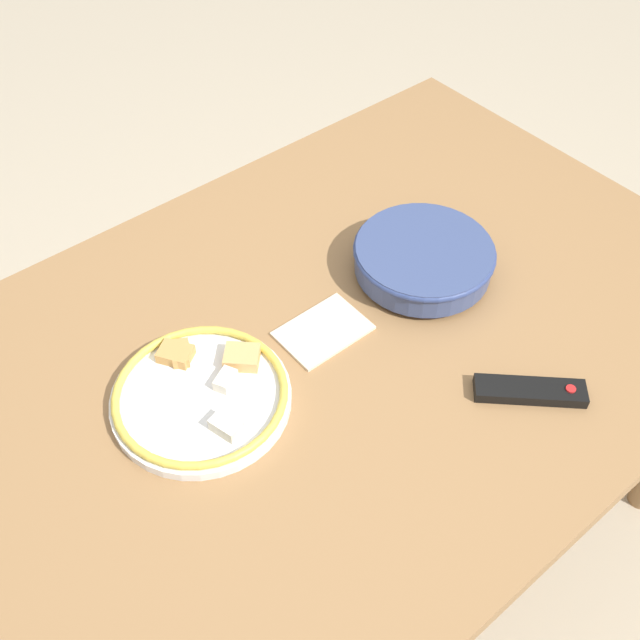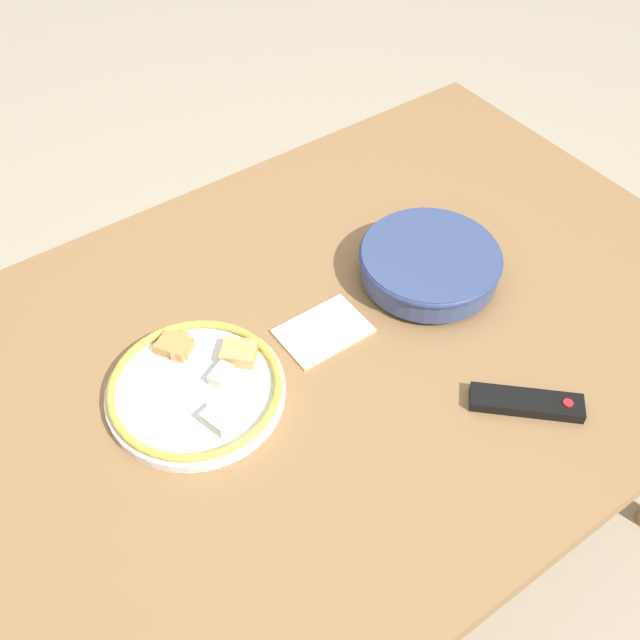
% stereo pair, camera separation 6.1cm
% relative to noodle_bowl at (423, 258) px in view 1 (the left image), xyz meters
% --- Properties ---
extents(ground_plane, '(8.00, 8.00, 0.00)m').
position_rel_noodle_bowl_xyz_m(ground_plane, '(0.22, 0.02, -0.81)').
color(ground_plane, '#B7A88E').
extents(dining_table, '(1.49, 1.03, 0.77)m').
position_rel_noodle_bowl_xyz_m(dining_table, '(0.22, 0.02, -0.12)').
color(dining_table, olive).
rests_on(dining_table, ground_plane).
extents(noodle_bowl, '(0.27, 0.27, 0.07)m').
position_rel_noodle_bowl_xyz_m(noodle_bowl, '(0.00, 0.00, 0.00)').
color(noodle_bowl, '#384775').
rests_on(noodle_bowl, dining_table).
extents(food_plate, '(0.30, 0.30, 0.04)m').
position_rel_noodle_bowl_xyz_m(food_plate, '(0.49, -0.01, -0.02)').
color(food_plate, white).
rests_on(food_plate, dining_table).
extents(tv_remote, '(0.17, 0.16, 0.02)m').
position_rel_noodle_bowl_xyz_m(tv_remote, '(0.07, 0.32, -0.03)').
color(tv_remote, black).
rests_on(tv_remote, dining_table).
extents(folded_napkin, '(0.16, 0.11, 0.01)m').
position_rel_noodle_bowl_xyz_m(folded_napkin, '(0.24, -0.00, -0.04)').
color(folded_napkin, beige).
rests_on(folded_napkin, dining_table).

